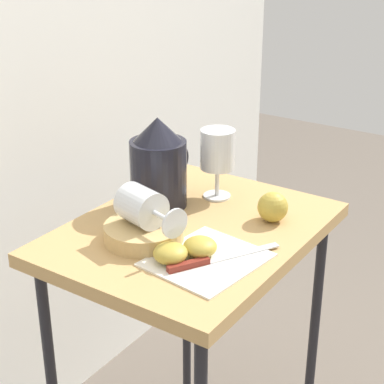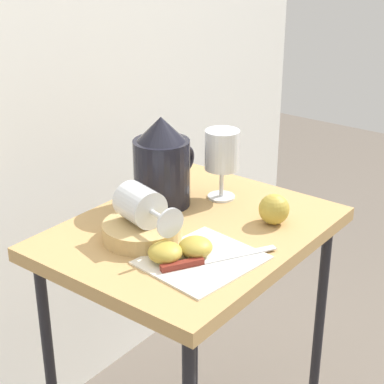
# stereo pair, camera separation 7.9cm
# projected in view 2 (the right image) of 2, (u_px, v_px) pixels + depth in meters

# --- Properties ---
(curtain_drape) EXTENTS (2.40, 0.03, 1.96)m
(curtain_drape) POSITION_uv_depth(u_px,v_px,m) (28.00, 73.00, 1.53)
(curtain_drape) COLOR white
(curtain_drape) RESTS_ON ground_plane
(table) EXTENTS (0.60, 0.47, 0.72)m
(table) POSITION_uv_depth(u_px,v_px,m) (192.00, 257.00, 1.38)
(table) COLOR tan
(table) RESTS_ON ground_plane
(linen_napkin) EXTENTS (0.23, 0.21, 0.00)m
(linen_napkin) POSITION_uv_depth(u_px,v_px,m) (202.00, 260.00, 1.22)
(linen_napkin) COLOR silver
(linen_napkin) RESTS_ON table
(basket_tray) EXTENTS (0.16, 0.16, 0.03)m
(basket_tray) POSITION_uv_depth(u_px,v_px,m) (142.00, 231.00, 1.30)
(basket_tray) COLOR tan
(basket_tray) RESTS_ON table
(pitcher) EXTENTS (0.18, 0.13, 0.21)m
(pitcher) POSITION_uv_depth(u_px,v_px,m) (162.00, 170.00, 1.43)
(pitcher) COLOR black
(pitcher) RESTS_ON table
(wine_glass_upright) EXTENTS (0.08, 0.08, 0.16)m
(wine_glass_upright) POSITION_uv_depth(u_px,v_px,m) (222.00, 154.00, 1.45)
(wine_glass_upright) COLOR silver
(wine_glass_upright) RESTS_ON table
(wine_glass_tipped_near) EXTENTS (0.10, 0.16, 0.08)m
(wine_glass_tipped_near) POSITION_uv_depth(u_px,v_px,m) (141.00, 205.00, 1.28)
(wine_glass_tipped_near) COLOR silver
(wine_glass_tipped_near) RESTS_ON basket_tray
(apple_half_left) EXTENTS (0.07, 0.07, 0.04)m
(apple_half_left) POSITION_uv_depth(u_px,v_px,m) (165.00, 252.00, 1.21)
(apple_half_left) COLOR #B29938
(apple_half_left) RESTS_ON linen_napkin
(apple_half_right) EXTENTS (0.07, 0.07, 0.04)m
(apple_half_right) POSITION_uv_depth(u_px,v_px,m) (196.00, 247.00, 1.23)
(apple_half_right) COLOR #B29938
(apple_half_right) RESTS_ON linen_napkin
(apple_whole) EXTENTS (0.07, 0.07, 0.07)m
(apple_whole) POSITION_uv_depth(u_px,v_px,m) (274.00, 209.00, 1.36)
(apple_whole) COLOR #B29938
(apple_whole) RESTS_ON table
(knife) EXTENTS (0.22, 0.13, 0.01)m
(knife) POSITION_uv_depth(u_px,v_px,m) (202.00, 261.00, 1.20)
(knife) COLOR silver
(knife) RESTS_ON linen_napkin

